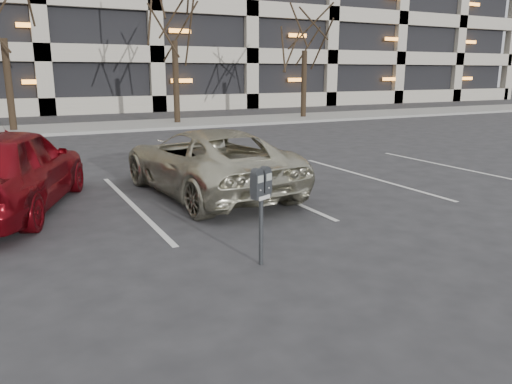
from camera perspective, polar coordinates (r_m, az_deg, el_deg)
ground at (r=7.97m, az=-0.19°, el=-4.15°), size 140.00×140.00×0.00m
sidewalk at (r=23.16m, az=-18.46°, el=6.99°), size 80.00×4.00×0.12m
stall_lines at (r=9.61m, az=-13.95°, el=-1.43°), size 16.90×5.20×0.00m
tree_d at (r=27.15m, az=5.69°, el=20.28°), size 3.44×3.44×7.81m
parking_meter at (r=6.23m, az=0.59°, el=-0.04°), size 0.34×0.24×1.25m
suv_silver at (r=10.19m, az=-5.62°, el=3.53°), size 2.55×4.92×1.33m
car_red at (r=9.71m, az=-26.70°, el=2.31°), size 3.33×4.90×1.55m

